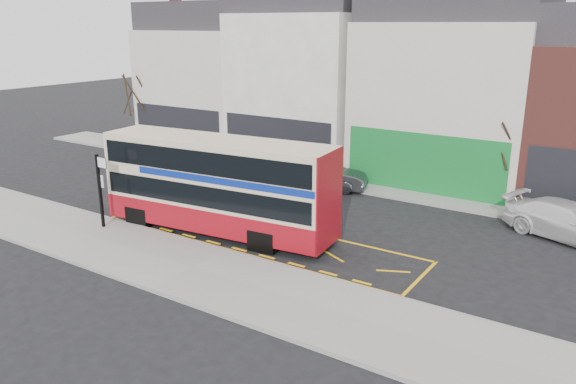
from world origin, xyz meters
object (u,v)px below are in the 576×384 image
Objects in this scene: double_decker_bus at (218,184)px; bus_stop_post at (101,184)px; car_silver at (222,164)px; street_tree_left at (138,84)px; car_grey at (324,175)px; car_white at (569,222)px; street_tree_right at (511,131)px.

bus_stop_post is (-4.31, -2.46, -0.08)m from double_decker_bus.
car_silver is 10.84m from street_tree_left.
car_grey is at bearing 81.57° from double_decker_bus.
car_grey is (0.39, 8.12, -1.38)m from double_decker_bus.
car_grey is (6.33, 0.78, 0.05)m from car_silver.
car_silver is 0.77× the size of car_white.
bus_stop_post is at bearing -156.02° from double_decker_bus.
bus_stop_post is at bearing 138.68° from car_white.
car_silver is 0.61× the size of street_tree_left.
street_tree_right is (13.30, 12.95, 1.57)m from bus_stop_post.
car_grey is 0.68× the size of street_tree_left.
double_decker_bus is 2.57× the size of car_silver.
bus_stop_post is 10.03m from car_silver.
double_decker_bus is at bearing 159.93° from car_grey.
double_decker_bus is 13.90m from street_tree_right.
street_tree_left is (-15.71, 10.17, 2.34)m from double_decker_bus.
street_tree_right reaches higher than double_decker_bus.
bus_stop_post is 18.63m from street_tree_right.
bus_stop_post is 17.18m from street_tree_left.
street_tree_left reaches higher than double_decker_bus.
street_tree_right is at bearing 63.95° from car_white.
street_tree_left is (-28.03, 2.94, 3.70)m from car_white.
car_silver is at bearing 108.11° from car_white.
street_tree_right is (8.99, 10.49, 1.49)m from double_decker_bus.
bus_stop_post is at bearing -163.46° from car_silver.
street_tree_right reaches higher than car_white.
car_silver is 6.38m from car_grey.
double_decker_bus is 4.97m from bus_stop_post.
street_tree_right is at bearing -71.01° from car_silver.
car_white is (16.63, 9.69, -1.28)m from bus_stop_post.
double_decker_bus is at bearing -130.59° from street_tree_right.
street_tree_left is (-9.76, 2.83, 3.78)m from car_silver.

